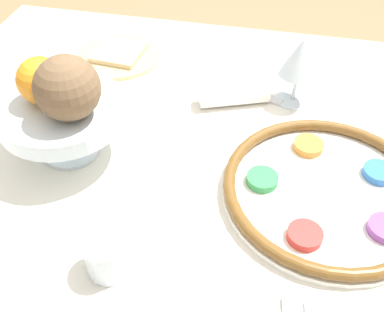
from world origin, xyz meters
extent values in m
cube|color=silver|center=(0.00, 0.00, 0.36)|extent=(1.40, 0.97, 0.72)
cylinder|color=white|center=(-0.13, 0.06, 0.72)|extent=(0.34, 0.34, 0.01)
torus|color=brown|center=(-0.13, 0.06, 0.74)|extent=(0.34, 0.34, 0.02)
cylinder|color=#33934C|center=(-0.02, 0.06, 0.74)|extent=(0.05, 0.05, 0.01)
cylinder|color=red|center=(-0.09, 0.16, 0.74)|extent=(0.05, 0.05, 0.01)
cylinder|color=#2D6BB7|center=(-0.21, 0.00, 0.74)|extent=(0.05, 0.05, 0.01)
cylinder|color=orange|center=(-0.09, -0.04, 0.74)|extent=(0.05, 0.05, 0.01)
cylinder|color=silver|center=(-0.06, -0.20, 0.72)|extent=(0.07, 0.07, 0.00)
cylinder|color=silver|center=(-0.06, -0.20, 0.75)|extent=(0.01, 0.01, 0.06)
cone|color=silver|center=(-0.06, -0.20, 0.82)|extent=(0.08, 0.08, 0.07)
cylinder|color=silver|center=(0.33, 0.04, 0.72)|extent=(0.10, 0.10, 0.01)
cylinder|color=silver|center=(0.33, 0.04, 0.76)|extent=(0.03, 0.03, 0.07)
cylinder|color=silver|center=(0.33, 0.04, 0.81)|extent=(0.21, 0.21, 0.03)
sphere|color=orange|center=(0.35, 0.04, 0.87)|extent=(0.08, 0.08, 0.08)
sphere|color=brown|center=(0.29, 0.06, 0.88)|extent=(0.10, 0.10, 0.10)
cylinder|color=tan|center=(0.35, -0.28, 0.72)|extent=(0.20, 0.20, 0.01)
cube|color=#D1B784|center=(0.35, -0.28, 0.73)|extent=(0.12, 0.12, 0.01)
cylinder|color=white|center=(0.06, -0.16, 0.74)|extent=(0.15, 0.09, 0.04)
cylinder|color=silver|center=(0.18, 0.26, 0.75)|extent=(0.06, 0.06, 0.06)
cube|color=silver|center=(0.03, -0.20, 0.72)|extent=(0.14, 0.07, 0.01)
camera|label=1|loc=(-0.01, 0.58, 1.28)|focal=42.00mm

